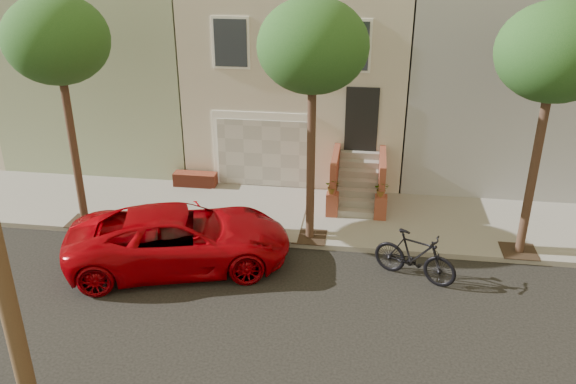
# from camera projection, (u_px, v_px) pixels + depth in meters

# --- Properties ---
(ground) EXTENTS (90.00, 90.00, 0.00)m
(ground) POSITION_uv_depth(u_px,v_px,m) (244.00, 325.00, 12.62)
(ground) COLOR black
(ground) RESTS_ON ground
(sidewalk) EXTENTS (40.00, 3.70, 0.15)m
(sidewalk) POSITION_uv_depth(u_px,v_px,m) (282.00, 214.00, 17.43)
(sidewalk) COLOR gray
(sidewalk) RESTS_ON ground
(house_row) EXTENTS (33.10, 11.70, 7.00)m
(house_row) POSITION_uv_depth(u_px,v_px,m) (306.00, 56.00, 21.25)
(house_row) COLOR #B9AD9E
(house_row) RESTS_ON sidewalk
(tree_left) EXTENTS (2.70, 2.57, 6.30)m
(tree_left) POSITION_uv_depth(u_px,v_px,m) (57.00, 41.00, 14.72)
(tree_left) COLOR #2D2116
(tree_left) RESTS_ON sidewalk
(tree_mid) EXTENTS (2.70, 2.57, 6.30)m
(tree_mid) POSITION_uv_depth(u_px,v_px,m) (313.00, 48.00, 13.88)
(tree_mid) COLOR #2D2116
(tree_mid) RESTS_ON sidewalk
(tree_right) EXTENTS (2.70, 2.57, 6.30)m
(tree_right) POSITION_uv_depth(u_px,v_px,m) (555.00, 54.00, 13.16)
(tree_right) COLOR #2D2116
(tree_right) RESTS_ON sidewalk
(pickup_truck) EXTENTS (6.00, 4.00, 1.53)m
(pickup_truck) POSITION_uv_depth(u_px,v_px,m) (180.00, 238.00, 14.61)
(pickup_truck) COLOR #980108
(pickup_truck) RESTS_ON ground
(motorcycle) EXTENTS (2.14, 1.41, 1.25)m
(motorcycle) POSITION_uv_depth(u_px,v_px,m) (415.00, 256.00, 14.07)
(motorcycle) COLOR black
(motorcycle) RESTS_ON ground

